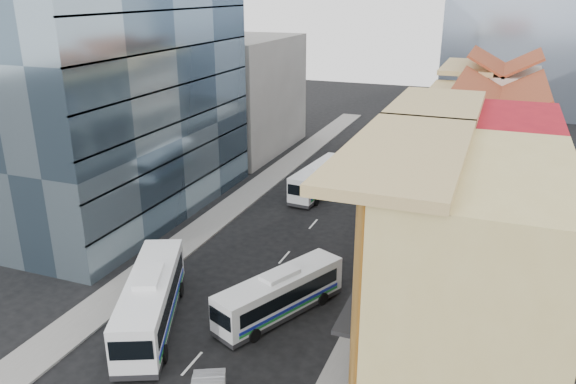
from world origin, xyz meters
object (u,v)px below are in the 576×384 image
at_px(office_tower, 115,46).
at_px(bus_left_near, 151,299).
at_px(shophouse_tan, 472,279).
at_px(bus_right, 280,293).
at_px(bus_left_far, 319,178).

relative_size(office_tower, bus_left_near, 2.67).
xyz_separation_m(shophouse_tan, bus_right, (-11.30, 2.40, -4.48)).
bearing_deg(bus_left_near, shophouse_tan, -19.20).
bearing_deg(shophouse_tan, bus_left_near, -175.16).
height_order(shophouse_tan, office_tower, office_tower).
xyz_separation_m(shophouse_tan, office_tower, (-31.00, 14.00, 9.00)).
xyz_separation_m(office_tower, bus_right, (19.70, -11.60, -13.48)).
xyz_separation_m(shophouse_tan, bus_left_near, (-18.18, -1.54, -4.20)).
bearing_deg(bus_right, shophouse_tan, 12.71).
xyz_separation_m(bus_left_near, bus_left_far, (2.18, 26.25, -0.19)).
relative_size(office_tower, bus_left_far, 2.98).
height_order(bus_left_near, bus_left_far, bus_left_near).
bearing_deg(office_tower, bus_left_near, -50.47).
bearing_deg(shophouse_tan, office_tower, 155.70).
relative_size(shophouse_tan, bus_left_far, 1.39).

